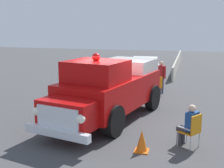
{
  "coord_description": "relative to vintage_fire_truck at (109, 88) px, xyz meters",
  "views": [
    {
      "loc": [
        10.57,
        2.65,
        3.57
      ],
      "look_at": [
        -0.19,
        -0.2,
        1.32
      ],
      "focal_mm": 48.12,
      "sensor_mm": 36.0,
      "label": 1
    }
  ],
  "objects": [
    {
      "name": "lawn_chair_by_car",
      "position": [
        -3.99,
        1.34,
        -0.61
      ],
      "size": [
        0.66,
        0.66,
        1.02
      ],
      "color": "#B7BABF",
      "rests_on": "ground"
    },
    {
      "name": "spectator_standing",
      "position": [
        -4.88,
        1.44,
        -0.23
      ],
      "size": [
        0.48,
        0.56,
        1.68
      ],
      "color": "#2D334C",
      "rests_on": "ground"
    },
    {
      "name": "spectator_seated",
      "position": [
        1.91,
        2.94,
        -0.5
      ],
      "size": [
        0.61,
        0.65,
        1.29
      ],
      "color": "#383842",
      "rests_on": "ground"
    },
    {
      "name": "classic_hot_rod",
      "position": [
        -7.68,
        0.08,
        -0.45
      ],
      "size": [
        4.43,
        2.06,
        1.46
      ],
      "color": "black",
      "rests_on": "ground"
    },
    {
      "name": "lawn_chair_near_truck",
      "position": [
        1.99,
        3.05,
        -0.61
      ],
      "size": [
        0.68,
        0.68,
        1.02
      ],
      "color": "#B7BABF",
      "rests_on": "ground"
    },
    {
      "name": "traffic_cone",
      "position": [
        2.62,
        1.68,
        -0.89
      ],
      "size": [
        0.4,
        0.4,
        0.64
      ],
      "color": "orange",
      "rests_on": "ground"
    },
    {
      "name": "vintage_fire_truck",
      "position": [
        0.0,
        0.0,
        0.0
      ],
      "size": [
        6.29,
        3.53,
        2.59
      ],
      "color": "black",
      "rests_on": "ground"
    },
    {
      "name": "background_fence",
      "position": [
        -14.28,
        1.84,
        -0.75
      ],
      "size": [
        12.54,
        0.12,
        0.9
      ],
      "color": "#A8A393",
      "rests_on": "ground"
    },
    {
      "name": "ground_plane",
      "position": [
        -0.04,
        0.25,
        -1.2
      ],
      "size": [
        60.0,
        60.0,
        0.0
      ],
      "primitive_type": "plane",
      "color": "#424244"
    }
  ]
}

